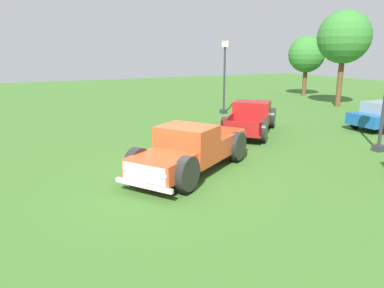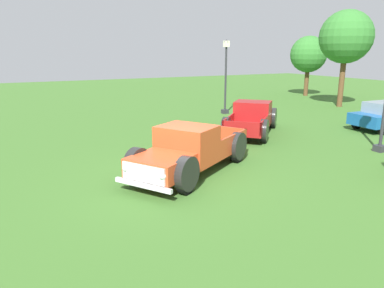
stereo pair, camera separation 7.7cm
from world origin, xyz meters
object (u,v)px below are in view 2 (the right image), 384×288
at_px(pickup_truck_behind_left, 253,118).
at_px(oak_tree_east, 346,37).
at_px(lamp_post_near, 226,76).
at_px(oak_tree_west, 309,55).
at_px(pickup_truck_foreground, 186,152).

height_order(pickup_truck_behind_left, oak_tree_east, oak_tree_east).
distance_m(lamp_post_near, oak_tree_west, 12.20).
xyz_separation_m(lamp_post_near, oak_tree_west, (-4.71, 11.20, 1.15)).
height_order(pickup_truck_behind_left, oak_tree_west, oak_tree_west).
relative_size(lamp_post_near, oak_tree_east, 0.69).
bearing_deg(lamp_post_near, pickup_truck_behind_left, -18.42).
bearing_deg(pickup_truck_foreground, oak_tree_west, 127.00).
distance_m(pickup_truck_behind_left, oak_tree_east, 11.74).
bearing_deg(oak_tree_east, oak_tree_west, 156.40).
bearing_deg(oak_tree_east, lamp_post_near, -97.79).
xyz_separation_m(oak_tree_east, oak_tree_west, (-5.89, 2.57, -1.17)).
relative_size(pickup_truck_foreground, oak_tree_east, 0.81).
distance_m(pickup_truck_behind_left, oak_tree_west, 16.46).
distance_m(pickup_truck_foreground, pickup_truck_behind_left, 6.79).
xyz_separation_m(pickup_truck_foreground, lamp_post_near, (-9.14, 7.18, 1.58)).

